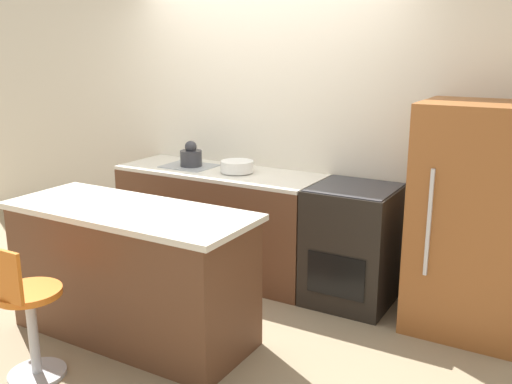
{
  "coord_description": "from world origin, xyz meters",
  "views": [
    {
      "loc": [
        2.41,
        -3.65,
        1.97
      ],
      "look_at": [
        0.47,
        -0.3,
        0.97
      ],
      "focal_mm": 40.0,
      "sensor_mm": 36.0,
      "label": 1
    }
  ],
  "objects": [
    {
      "name": "wall_back",
      "position": [
        0.0,
        0.69,
        1.3
      ],
      "size": [
        8.0,
        0.06,
        2.6
      ],
      "color": "silver",
      "rests_on": "ground_plane"
    },
    {
      "name": "ground_plane",
      "position": [
        0.0,
        0.0,
        0.0
      ],
      "size": [
        14.0,
        14.0,
        0.0
      ],
      "primitive_type": "plane",
      "color": "#998466"
    },
    {
      "name": "oven_range",
      "position": [
        0.96,
        0.34,
        0.46
      ],
      "size": [
        0.64,
        0.66,
        0.93
      ],
      "color": "black",
      "rests_on": "ground_plane"
    },
    {
      "name": "stool_chair",
      "position": [
        -0.31,
        -1.66,
        0.42
      ],
      "size": [
        0.38,
        0.38,
        0.88
      ],
      "color": "#B7B7BC",
      "rests_on": "ground_plane"
    },
    {
      "name": "mixing_bowl",
      "position": [
        -0.08,
        0.34,
        0.97
      ],
      "size": [
        0.28,
        0.28,
        0.09
      ],
      "color": "white",
      "rests_on": "back_counter"
    },
    {
      "name": "kitchen_island",
      "position": [
        -0.14,
        -0.94,
        0.46
      ],
      "size": [
        1.75,
        0.7,
        0.92
      ],
      "color": "brown",
      "rests_on": "ground_plane"
    },
    {
      "name": "refrigerator",
      "position": [
        1.82,
        0.33,
        0.8
      ],
      "size": [
        0.76,
        0.7,
        1.6
      ],
      "color": "#995628",
      "rests_on": "ground_plane"
    },
    {
      "name": "kettle",
      "position": [
        -0.56,
        0.34,
        1.02
      ],
      "size": [
        0.19,
        0.19,
        0.23
      ],
      "color": "#333338",
      "rests_on": "back_counter"
    },
    {
      "name": "back_counter",
      "position": [
        -0.27,
        0.34,
        0.46
      ],
      "size": [
        1.81,
        0.64,
        0.93
      ],
      "color": "brown",
      "rests_on": "ground_plane"
    }
  ]
}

